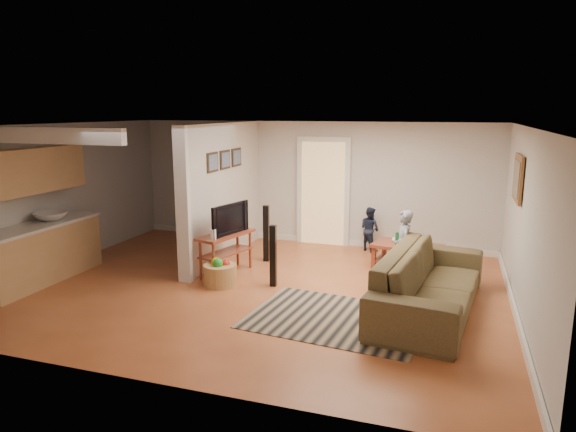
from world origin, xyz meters
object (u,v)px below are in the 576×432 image
object	(u,v)px
speaker_right	(266,233)
toddler	(369,250)
tv_console	(226,237)
toy_basket	(220,274)
sofa	(428,311)
coffee_table	(408,250)
speaker_left	(273,256)
child	(402,282)

from	to	relation	value
speaker_right	toddler	distance (m)	2.19
tv_console	toddler	size ratio (longest dim) A/B	1.36
tv_console	toy_basket	world-z (taller)	tv_console
sofa	toddler	xyz separation A→B (m)	(-1.29, 2.84, 0.00)
coffee_table	toy_basket	distance (m)	3.27
sofa	speaker_right	bearing A→B (deg)	69.65
speaker_left	toy_basket	xyz separation A→B (m)	(-0.81, -0.23, -0.30)
sofa	toy_basket	distance (m)	3.20
sofa	coffee_table	xyz separation A→B (m)	(-0.46, 1.83, 0.35)
sofa	coffee_table	distance (m)	1.92
speaker_left	tv_console	bearing A→B (deg)	155.46
speaker_left	child	bearing A→B (deg)	17.18
speaker_left	child	world-z (taller)	speaker_left
coffee_table	toy_basket	world-z (taller)	coffee_table
tv_console	speaker_left	distance (m)	1.02
coffee_table	speaker_right	bearing A→B (deg)	-173.38
speaker_left	toy_basket	world-z (taller)	speaker_left
tv_console	child	distance (m)	2.97
speaker_right	tv_console	bearing A→B (deg)	-121.56
sofa	speaker_right	world-z (taller)	speaker_right
toy_basket	toddler	distance (m)	3.38
coffee_table	speaker_right	world-z (taller)	speaker_right
speaker_right	child	bearing A→B (deg)	-19.81
coffee_table	child	distance (m)	0.81
coffee_table	speaker_left	size ratio (longest dim) A/B	1.28
tv_console	toy_basket	size ratio (longest dim) A/B	2.28
tv_console	speaker_right	distance (m)	1.00
sofa	tv_console	world-z (taller)	tv_console
toddler	coffee_table	bearing A→B (deg)	164.34
coffee_table	tv_console	bearing A→B (deg)	-157.12
toy_basket	child	xyz separation A→B (m)	(2.72, 1.04, -0.19)
speaker_left	coffee_table	bearing A→B (deg)	32.82
toy_basket	speaker_left	bearing A→B (deg)	16.13
speaker_left	toddler	size ratio (longest dim) A/B	1.12
coffee_table	tv_console	world-z (taller)	tv_console
coffee_table	child	world-z (taller)	coffee_table
coffee_table	child	xyz separation A→B (m)	(-0.02, -0.73, -0.35)
speaker_right	toy_basket	size ratio (longest dim) A/B	2.00
coffee_table	child	size ratio (longest dim) A/B	1.06
tv_console	coffee_table	bearing A→B (deg)	37.58
sofa	coffee_table	bearing A→B (deg)	21.07
speaker_left	sofa	bearing A→B (deg)	-12.75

